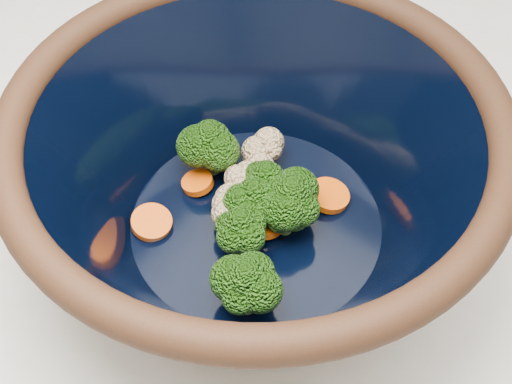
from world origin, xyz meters
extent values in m
cylinder|color=black|center=(-0.09, -0.08, 0.91)|extent=(0.21, 0.21, 0.01)
torus|color=black|center=(-0.09, -0.08, 1.04)|extent=(0.34, 0.34, 0.02)
cylinder|color=black|center=(-0.09, -0.08, 0.93)|extent=(0.19, 0.19, 0.00)
cylinder|color=#608442|center=(-0.05, -0.14, 0.94)|extent=(0.01, 0.01, 0.02)
ellipsoid|color=#306413|center=(-0.05, -0.14, 0.97)|extent=(0.04, 0.04, 0.04)
cylinder|color=#608442|center=(-0.06, -0.07, 0.94)|extent=(0.01, 0.01, 0.02)
ellipsoid|color=#306413|center=(-0.06, -0.07, 0.96)|extent=(0.04, 0.04, 0.03)
cylinder|color=#608442|center=(-0.15, -0.06, 0.94)|extent=(0.01, 0.01, 0.02)
ellipsoid|color=#306413|center=(-0.15, -0.06, 0.97)|extent=(0.04, 0.04, 0.04)
cylinder|color=#608442|center=(-0.09, -0.08, 0.94)|extent=(0.01, 0.01, 0.02)
ellipsoid|color=#306413|center=(-0.09, -0.08, 0.96)|extent=(0.04, 0.04, 0.03)
cylinder|color=#608442|center=(-0.09, -0.06, 0.94)|extent=(0.01, 0.01, 0.02)
ellipsoid|color=#306413|center=(-0.09, -0.06, 0.96)|extent=(0.04, 0.04, 0.03)
cylinder|color=#608442|center=(-0.08, -0.10, 0.94)|extent=(0.01, 0.01, 0.02)
ellipsoid|color=#306413|center=(-0.08, -0.10, 0.96)|extent=(0.04, 0.04, 0.03)
cylinder|color=#608442|center=(-0.06, -0.06, 0.94)|extent=(0.01, 0.01, 0.02)
ellipsoid|color=#306413|center=(-0.06, -0.06, 0.97)|extent=(0.04, 0.04, 0.04)
cylinder|color=#608442|center=(-0.09, -0.09, 0.94)|extent=(0.01, 0.01, 0.02)
ellipsoid|color=#306413|center=(-0.09, -0.09, 0.96)|extent=(0.04, 0.04, 0.03)
sphere|color=beige|center=(-0.12, -0.03, 0.95)|extent=(0.03, 0.03, 0.03)
sphere|color=beige|center=(-0.09, -0.08, 0.95)|extent=(0.03, 0.03, 0.03)
sphere|color=beige|center=(-0.10, -0.08, 0.95)|extent=(0.03, 0.03, 0.03)
sphere|color=beige|center=(-0.11, -0.08, 0.95)|extent=(0.03, 0.03, 0.03)
sphere|color=beige|center=(-0.10, -0.09, 0.95)|extent=(0.03, 0.03, 0.03)
sphere|color=beige|center=(-0.09, -0.09, 0.95)|extent=(0.03, 0.03, 0.03)
sphere|color=beige|center=(-0.11, -0.06, 0.95)|extent=(0.03, 0.03, 0.03)
sphere|color=beige|center=(-0.10, -0.09, 0.95)|extent=(0.03, 0.03, 0.03)
cylinder|color=#F75A0A|center=(-0.05, -0.03, 0.94)|extent=(0.03, 0.03, 0.01)
cylinder|color=#F75A0A|center=(-0.10, -0.08, 0.94)|extent=(0.02, 0.02, 0.01)
cylinder|color=#F75A0A|center=(-0.08, -0.08, 0.94)|extent=(0.03, 0.03, 0.01)
cylinder|color=#F75A0A|center=(-0.14, -0.08, 0.94)|extent=(0.03, 0.03, 0.01)
cylinder|color=#F75A0A|center=(-0.08, -0.06, 0.94)|extent=(0.03, 0.03, 0.01)
cylinder|color=#F75A0A|center=(-0.15, -0.13, 0.94)|extent=(0.03, 0.03, 0.01)
camera|label=1|loc=(0.11, -0.34, 1.36)|focal=50.00mm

